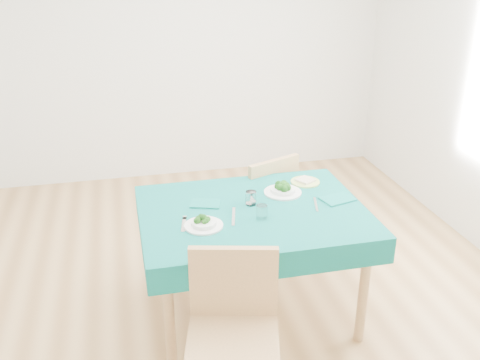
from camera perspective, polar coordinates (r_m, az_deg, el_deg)
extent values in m
cube|color=olive|center=(3.86, 0.00, -11.79)|extent=(4.00, 4.50, 0.02)
cube|color=silver|center=(5.44, -5.60, 14.17)|extent=(4.00, 0.02, 2.70)
cube|color=silver|center=(1.40, 22.71, -17.25)|extent=(4.00, 0.02, 2.70)
cube|color=#085953|center=(3.44, 1.33, -8.84)|extent=(1.37, 1.04, 0.76)
cube|color=#A77E4E|center=(2.67, -0.78, -14.71)|extent=(0.56, 0.59, 1.14)
cube|color=#A77E4E|center=(4.04, 1.84, -1.15)|extent=(0.58, 0.60, 1.08)
cube|color=silver|center=(3.10, -6.02, -4.74)|extent=(0.06, 0.18, 0.00)
cube|color=silver|center=(3.17, -0.69, -3.90)|extent=(0.07, 0.23, 0.00)
cube|color=silver|center=(3.40, 1.03, -1.98)|extent=(0.07, 0.17, 0.00)
cube|color=silver|center=(3.35, 8.09, -2.58)|extent=(0.07, 0.20, 0.00)
cube|color=#0B635B|center=(3.33, -3.70, -2.53)|extent=(0.21, 0.18, 0.01)
cube|color=#0B635B|center=(3.43, 10.36, -2.02)|extent=(0.23, 0.19, 0.01)
cylinder|color=white|center=(3.31, 1.17, -1.93)|extent=(0.07, 0.07, 0.09)
cylinder|color=white|center=(3.14, 2.35, -3.41)|extent=(0.07, 0.07, 0.08)
cylinder|color=#BDD367|center=(3.65, 6.97, -0.20)|extent=(0.20, 0.20, 0.01)
cube|color=beige|center=(3.65, 6.98, -0.01)|extent=(0.14, 0.14, 0.02)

